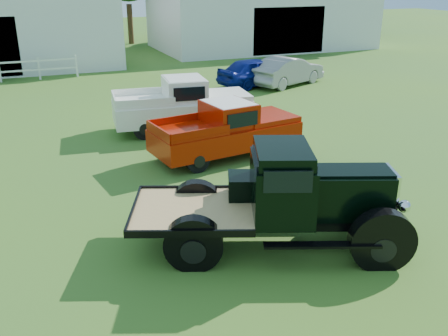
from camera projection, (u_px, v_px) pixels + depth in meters
name	position (u px, v px, depth m)	size (l,w,h in m)	color
ground	(236.00, 230.00, 11.35)	(120.00, 120.00, 0.00)	#3B6528
shed_right	(261.00, 13.00, 38.63)	(16.80, 9.20, 5.20)	silver
vintage_flatbed	(276.00, 198.00, 10.32)	(5.62, 2.23, 2.23)	black
red_pickup	(226.00, 129.00, 15.63)	(4.86, 1.87, 1.77)	#A01603
white_pickup	(182.00, 105.00, 18.34)	(5.17, 2.01, 1.90)	white
misc_car_blue	(257.00, 72.00, 25.73)	(1.72, 4.27, 1.45)	navy
misc_car_grey	(288.00, 71.00, 25.88)	(1.55, 4.44, 1.46)	gray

